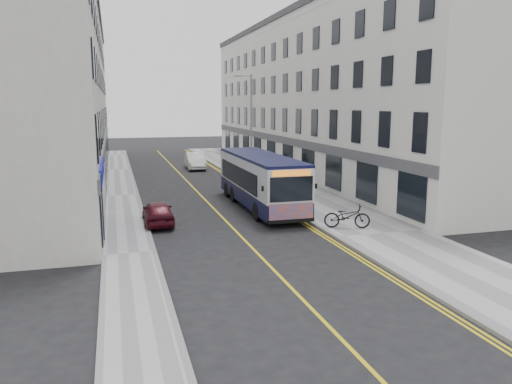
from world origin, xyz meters
TOP-DOWN VIEW (x-y plane):
  - ground at (0.00, 0.00)m, footprint 140.00×140.00m
  - pavement_east at (6.25, 12.00)m, footprint 4.50×64.00m
  - pavement_west at (-5.00, 12.00)m, footprint 2.00×64.00m
  - kerb_east at (4.00, 12.00)m, footprint 0.18×64.00m
  - kerb_west at (-4.00, 12.00)m, footprint 0.18×64.00m
  - road_centre_line at (0.00, 12.00)m, footprint 0.12×64.00m
  - road_dbl_yellow_inner at (3.55, 12.00)m, footprint 0.10×64.00m
  - road_dbl_yellow_outer at (3.75, 12.00)m, footprint 0.10×64.00m
  - terrace_east at (11.50, 21.00)m, footprint 6.00×46.00m
  - terrace_west at (-9.00, 21.00)m, footprint 6.00×46.00m
  - streetlamp at (4.17, 14.00)m, footprint 1.32×0.18m
  - city_bus at (2.65, 6.29)m, footprint 2.45×10.49m
  - bicycle at (5.11, 0.09)m, footprint 2.29×1.46m
  - pedestrian_near at (4.63, 14.98)m, footprint 0.83×0.70m
  - pedestrian_far at (7.67, 16.17)m, footprint 1.14×1.02m
  - car_white at (1.80, 24.55)m, footprint 1.73×4.53m
  - car_maroon at (-3.40, 3.76)m, footprint 1.48×3.59m

SIDE VIEW (x-z plane):
  - ground at x=0.00m, z-range 0.00..0.00m
  - road_centre_line at x=0.00m, z-range 0.00..0.01m
  - road_dbl_yellow_inner at x=3.55m, z-range 0.00..0.01m
  - road_dbl_yellow_outer at x=3.75m, z-range 0.00..0.01m
  - pavement_east at x=6.25m, z-range 0.00..0.12m
  - pavement_west at x=-5.00m, z-range 0.00..0.12m
  - kerb_east at x=4.00m, z-range 0.00..0.13m
  - kerb_west at x=-4.00m, z-range 0.00..0.13m
  - car_maroon at x=-3.40m, z-range 0.00..1.22m
  - bicycle at x=5.11m, z-range 0.12..1.25m
  - car_white at x=1.80m, z-range 0.00..1.47m
  - pedestrian_far at x=7.67m, z-range 0.12..2.07m
  - pedestrian_near at x=4.63m, z-range 0.12..2.07m
  - city_bus at x=2.65m, z-range 0.14..3.19m
  - streetlamp at x=4.17m, z-range 0.38..8.38m
  - terrace_east at x=11.50m, z-range 0.00..13.00m
  - terrace_west at x=-9.00m, z-range 0.00..13.00m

